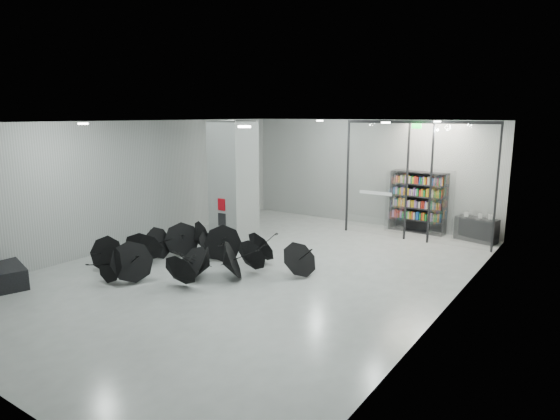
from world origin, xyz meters
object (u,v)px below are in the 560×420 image
Objects in this scene: bench at (7,275)px; bookshelf at (418,202)px; shop_counter at (476,229)px; umbrella_cluster at (192,258)px; column at (234,182)px.

bench is 13.04m from bookshelf.
bench is 14.08m from shop_counter.
bookshelf is 0.38× the size of umbrella_cluster.
umbrella_cluster is (-5.72, -7.59, -0.09)m from shop_counter.
bench is 0.28× the size of umbrella_cluster.
column is 3.00× the size of shop_counter.
umbrella_cluster is at bearing -72.02° from column.
column reaches higher than umbrella_cluster.
bookshelf is (4.61, 4.75, -0.90)m from column.
bookshelf is 2.19m from shop_counter.
shop_counter is (6.68, 4.62, -1.60)m from column.
umbrella_cluster is (2.96, 3.50, 0.06)m from bench.
bench is 0.72× the size of bookshelf.
column is 3.54m from umbrella_cluster.
shop_counter is at bearing -0.35° from bookshelf.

